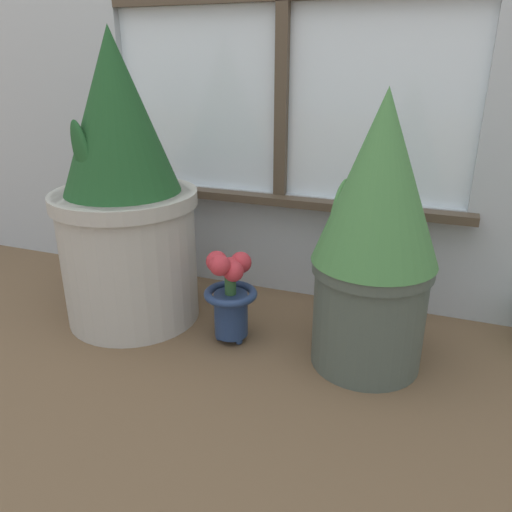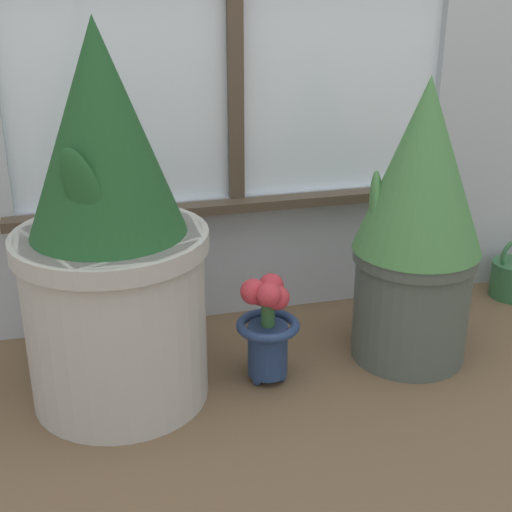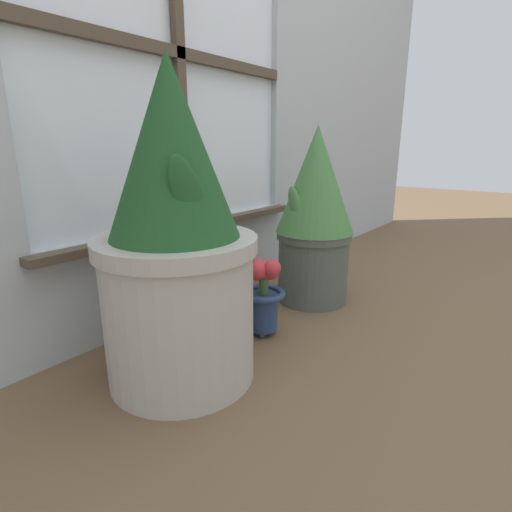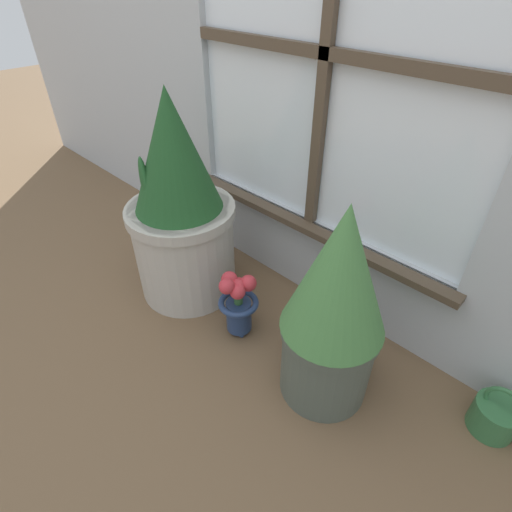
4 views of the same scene
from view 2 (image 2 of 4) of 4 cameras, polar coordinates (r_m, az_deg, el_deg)
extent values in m
plane|color=brown|center=(1.45, 4.23, -14.62)|extent=(10.00, 10.00, 0.00)
cube|color=#B2B7BC|center=(1.88, -1.61, 0.21)|extent=(1.08, 0.05, 0.32)
cube|color=#4C3D2D|center=(1.79, -1.33, 4.10)|extent=(1.14, 0.06, 0.02)
cylinder|color=#B7B2A8|center=(1.52, -11.10, -4.78)|extent=(0.37, 0.37, 0.38)
cylinder|color=#B7B2A8|center=(1.45, -11.59, 1.18)|extent=(0.40, 0.40, 0.04)
cylinder|color=#38281E|center=(1.45, -11.63, 1.69)|extent=(0.34, 0.34, 0.01)
cone|color=#1E4C23|center=(1.39, -12.31, 9.88)|extent=(0.31, 0.31, 0.41)
ellipsoid|color=#1E4C23|center=(1.32, -13.42, 4.50)|extent=(0.13, 0.08, 0.20)
cylinder|color=#4C564C|center=(1.71, 12.28, -3.69)|extent=(0.27, 0.27, 0.27)
cylinder|color=#4C564C|center=(1.66, 12.63, 0.13)|extent=(0.28, 0.28, 0.03)
cylinder|color=#38281E|center=(1.65, 12.65, 0.41)|extent=(0.25, 0.25, 0.01)
cone|color=#477F42|center=(1.59, 13.25, 7.03)|extent=(0.29, 0.29, 0.39)
ellipsoid|color=#477F42|center=(1.60, 9.56, 3.81)|extent=(0.06, 0.12, 0.18)
sphere|color=navy|center=(1.66, 0.61, -8.95)|extent=(0.02, 0.02, 0.02)
sphere|color=navy|center=(1.61, 0.10, -9.96)|extent=(0.02, 0.02, 0.02)
sphere|color=navy|center=(1.62, 2.06, -9.68)|extent=(0.02, 0.02, 0.02)
cylinder|color=navy|center=(1.60, 0.94, -7.46)|extent=(0.09, 0.09, 0.12)
torus|color=navy|center=(1.57, 0.95, -5.57)|extent=(0.14, 0.14, 0.02)
cylinder|color=#386633|center=(1.55, 0.96, -4.49)|extent=(0.03, 0.03, 0.07)
sphere|color=#C6333D|center=(1.53, 0.97, -3.12)|extent=(0.05, 0.05, 0.05)
sphere|color=#C6333D|center=(1.57, 1.37, -2.40)|extent=(0.06, 0.06, 0.06)
sphere|color=#C6333D|center=(1.55, 0.34, -3.15)|extent=(0.05, 0.05, 0.05)
sphere|color=#C6333D|center=(1.51, -0.23, -2.87)|extent=(0.06, 0.06, 0.06)
sphere|color=#C6333D|center=(1.49, 1.03, -3.09)|extent=(0.05, 0.05, 0.05)
sphere|color=#C6333D|center=(1.52, 1.75, -3.36)|extent=(0.05, 0.05, 0.05)
camera|label=1|loc=(0.91, 57.22, 1.73)|focal=35.00mm
camera|label=3|loc=(0.90, -52.87, -5.31)|focal=28.00mm
camera|label=4|loc=(1.32, 49.81, 24.97)|focal=28.00mm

